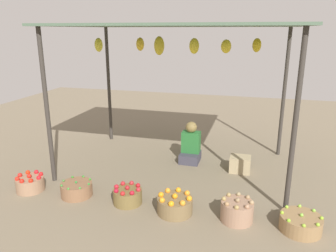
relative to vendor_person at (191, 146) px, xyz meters
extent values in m
plane|color=#7B6E57|center=(-0.20, -0.31, -0.30)|extent=(14.00, 14.00, 0.00)
cylinder|color=#38332D|center=(-2.04, -1.44, 0.94)|extent=(0.07, 0.07, 2.48)
cylinder|color=#38332D|center=(1.65, -1.44, 0.94)|extent=(0.07, 0.07, 2.48)
cylinder|color=#38332D|center=(-2.04, 0.81, 0.94)|extent=(0.07, 0.07, 2.48)
cylinder|color=#38332D|center=(1.65, 0.81, 0.94)|extent=(0.07, 0.07, 2.48)
cube|color=#516B54|center=(-0.20, -0.31, 2.21)|extent=(3.98, 2.55, 0.04)
ellipsoid|color=yellow|center=(-1.54, -0.52, 1.89)|extent=(0.14, 0.14, 0.23)
ellipsoid|color=yellow|center=(-0.95, -0.07, 1.89)|extent=(0.14, 0.14, 0.23)
ellipsoid|color=gold|center=(-0.45, -0.53, 1.89)|extent=(0.17, 0.17, 0.30)
ellipsoid|color=yellow|center=(0.11, -0.46, 1.89)|extent=(0.16, 0.16, 0.25)
ellipsoid|color=yellow|center=(0.62, -0.45, 1.89)|extent=(0.16, 0.16, 0.21)
ellipsoid|color=gold|center=(1.08, 0.09, 1.89)|extent=(0.15, 0.15, 0.23)
cube|color=#3C3B48|center=(0.00, -0.03, -0.21)|extent=(0.36, 0.44, 0.18)
cube|color=#26692F|center=(0.00, 0.02, 0.08)|extent=(0.34, 0.22, 0.40)
sphere|color=olive|center=(0.00, 0.02, 0.38)|extent=(0.21, 0.21, 0.21)
cylinder|color=#9B7659|center=(-2.19, -1.85, -0.19)|extent=(0.43, 0.43, 0.22)
sphere|color=red|center=(-2.19, -1.85, -0.05)|extent=(0.07, 0.07, 0.07)
sphere|color=red|center=(-2.01, -1.85, -0.06)|extent=(0.07, 0.07, 0.07)
sphere|color=red|center=(-2.07, -1.73, -0.06)|extent=(0.07, 0.07, 0.07)
sphere|color=red|center=(-2.19, -1.68, -0.06)|extent=(0.07, 0.07, 0.07)
sphere|color=red|center=(-2.31, -1.73, -0.06)|extent=(0.07, 0.07, 0.07)
sphere|color=red|center=(-2.36, -1.85, -0.06)|extent=(0.07, 0.07, 0.07)
sphere|color=red|center=(-2.31, -1.97, -0.06)|extent=(0.07, 0.07, 0.07)
sphere|color=red|center=(-2.19, -2.02, -0.06)|extent=(0.07, 0.07, 0.07)
sphere|color=red|center=(-2.07, -1.97, -0.06)|extent=(0.07, 0.07, 0.07)
cylinder|color=brown|center=(-1.40, -1.80, -0.20)|extent=(0.47, 0.47, 0.21)
sphere|color=#318835|center=(-1.40, -1.80, -0.08)|extent=(0.04, 0.04, 0.04)
sphere|color=#308B2F|center=(-1.18, -1.80, -0.08)|extent=(0.04, 0.04, 0.04)
sphere|color=#379127|center=(-1.24, -1.65, -0.08)|extent=(0.04, 0.04, 0.04)
sphere|color=#378A2D|center=(-1.40, -1.59, -0.08)|extent=(0.04, 0.04, 0.04)
sphere|color=#2E8925|center=(-1.55, -1.65, -0.08)|extent=(0.04, 0.04, 0.04)
sphere|color=#3C7F34|center=(-1.61, -1.80, -0.08)|extent=(0.04, 0.04, 0.04)
sphere|color=#358A31|center=(-1.55, -1.95, -0.08)|extent=(0.04, 0.04, 0.04)
sphere|color=#3E9133|center=(-1.40, -2.02, -0.08)|extent=(0.04, 0.04, 0.04)
sphere|color=#3F8B36|center=(-1.24, -1.95, -0.08)|extent=(0.04, 0.04, 0.04)
cylinder|color=brown|center=(-0.56, -1.80, -0.19)|extent=(0.42, 0.42, 0.22)
sphere|color=#A81F24|center=(-0.56, -1.80, -0.05)|extent=(0.07, 0.07, 0.07)
sphere|color=red|center=(-0.39, -1.80, -0.06)|extent=(0.07, 0.07, 0.07)
sphere|color=#B31921|center=(-0.44, -1.68, -0.06)|extent=(0.07, 0.07, 0.07)
sphere|color=#B0272C|center=(-0.56, -1.63, -0.06)|extent=(0.07, 0.07, 0.07)
sphere|color=#B32227|center=(-0.68, -1.68, -0.06)|extent=(0.07, 0.07, 0.07)
sphere|color=red|center=(-0.73, -1.80, -0.06)|extent=(0.07, 0.07, 0.07)
sphere|color=#AE152A|center=(-0.68, -1.92, -0.06)|extent=(0.07, 0.07, 0.07)
sphere|color=red|center=(-0.56, -1.97, -0.06)|extent=(0.07, 0.07, 0.07)
sphere|color=#B21725|center=(-0.44, -1.92, -0.06)|extent=(0.07, 0.07, 0.07)
cylinder|color=olive|center=(0.17, -1.88, -0.19)|extent=(0.49, 0.49, 0.22)
sphere|color=orange|center=(0.17, -1.88, -0.04)|extent=(0.08, 0.08, 0.08)
sphere|color=orange|center=(0.37, -1.88, -0.05)|extent=(0.08, 0.08, 0.08)
sphere|color=orange|center=(0.31, -1.73, -0.05)|extent=(0.08, 0.08, 0.08)
sphere|color=orange|center=(0.17, -1.68, -0.05)|extent=(0.08, 0.08, 0.08)
sphere|color=orange|center=(0.03, -1.73, -0.05)|extent=(0.08, 0.08, 0.08)
sphere|color=orange|center=(-0.03, -1.88, -0.05)|extent=(0.08, 0.08, 0.08)
sphere|color=orange|center=(0.03, -2.02, -0.05)|extent=(0.08, 0.08, 0.08)
sphere|color=orange|center=(0.17, -2.07, -0.05)|extent=(0.08, 0.08, 0.08)
sphere|color=orange|center=(0.31, -2.02, -0.05)|extent=(0.08, 0.08, 0.08)
cylinder|color=#9C785E|center=(1.00, -1.84, -0.16)|extent=(0.43, 0.43, 0.27)
sphere|color=#957C58|center=(1.00, -1.84, 0.00)|extent=(0.06, 0.06, 0.06)
sphere|color=tan|center=(1.18, -1.84, -0.01)|extent=(0.06, 0.06, 0.06)
sphere|color=#9F7F58|center=(1.13, -1.71, -0.01)|extent=(0.06, 0.06, 0.06)
sphere|color=#99855D|center=(1.00, -1.66, -0.01)|extent=(0.06, 0.06, 0.06)
sphere|color=#9F8550|center=(0.88, -1.71, -0.01)|extent=(0.06, 0.06, 0.06)
sphere|color=#A1894F|center=(0.83, -1.84, -0.01)|extent=(0.06, 0.06, 0.06)
sphere|color=#A27A50|center=(0.88, -1.97, -0.01)|extent=(0.06, 0.06, 0.06)
sphere|color=#A1864E|center=(1.00, -2.02, -0.01)|extent=(0.06, 0.06, 0.06)
sphere|color=#A67C5E|center=(1.13, -1.97, -0.01)|extent=(0.06, 0.06, 0.06)
cylinder|color=#927149|center=(1.80, -1.86, -0.20)|extent=(0.52, 0.52, 0.20)
sphere|color=#84C541|center=(1.80, -1.86, -0.08)|extent=(0.04, 0.04, 0.04)
sphere|color=#91C92E|center=(2.03, -1.86, -0.08)|extent=(0.04, 0.04, 0.04)
sphere|color=#85C741|center=(1.96, -1.69, -0.08)|extent=(0.04, 0.04, 0.04)
sphere|color=#88C13B|center=(1.80, -1.63, -0.08)|extent=(0.04, 0.04, 0.04)
sphere|color=#8FC736|center=(1.63, -1.69, -0.08)|extent=(0.04, 0.04, 0.04)
sphere|color=#95C730|center=(1.56, -1.86, -0.08)|extent=(0.04, 0.04, 0.04)
sphere|color=#86CE31|center=(1.63, -2.02, -0.08)|extent=(0.04, 0.04, 0.04)
sphere|color=#92BF33|center=(1.80, -2.09, -0.08)|extent=(0.04, 0.04, 0.04)
sphere|color=#92C935|center=(1.96, -2.02, -0.08)|extent=(0.04, 0.04, 0.04)
cube|color=tan|center=(0.95, -0.24, -0.16)|extent=(0.36, 0.30, 0.28)
camera|label=1|loc=(1.14, -5.75, 2.14)|focal=34.88mm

